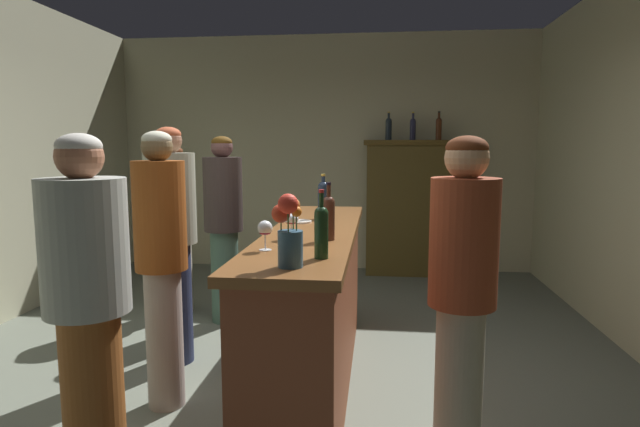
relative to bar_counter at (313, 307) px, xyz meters
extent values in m
plane|color=#62685B|center=(-0.29, -0.09, -0.53)|extent=(8.91, 8.91, 0.00)
cube|color=#BBB791|center=(-0.29, 3.40, 0.95)|extent=(5.34, 0.12, 2.95)
cube|color=brown|center=(0.00, 0.00, -0.03)|extent=(0.48, 2.44, 0.99)
cube|color=brown|center=(0.00, 0.00, 0.49)|extent=(0.54, 2.54, 0.05)
cube|color=#4D3F1A|center=(0.82, 3.11, 0.30)|extent=(1.10, 0.34, 1.64)
cube|color=#4C3A14|center=(0.82, 3.11, 1.09)|extent=(1.18, 0.40, 0.06)
cylinder|color=#4B291C|center=(0.14, -0.38, 0.62)|extent=(0.07, 0.07, 0.21)
sphere|color=#4B291C|center=(0.14, -0.38, 0.73)|extent=(0.07, 0.07, 0.07)
cylinder|color=#4B291C|center=(0.14, -0.38, 0.78)|extent=(0.02, 0.02, 0.10)
cylinder|color=black|center=(0.14, -0.38, 0.84)|extent=(0.03, 0.03, 0.02)
cylinder|color=#17341A|center=(0.15, -0.87, 0.62)|extent=(0.07, 0.07, 0.21)
sphere|color=#17341A|center=(0.15, -0.87, 0.73)|extent=(0.07, 0.07, 0.07)
cylinder|color=#17341A|center=(0.15, -0.87, 0.78)|extent=(0.02, 0.02, 0.10)
cylinder|color=#AC2628|center=(0.15, -0.87, 0.84)|extent=(0.02, 0.02, 0.02)
cylinder|color=#1C2A3F|center=(0.01, 0.49, 0.63)|extent=(0.08, 0.08, 0.23)
sphere|color=#1C2A3F|center=(0.01, 0.49, 0.75)|extent=(0.08, 0.08, 0.08)
cylinder|color=#1C2A3F|center=(0.01, 0.49, 0.79)|extent=(0.03, 0.03, 0.08)
cylinder|color=gold|center=(0.01, 0.49, 0.84)|extent=(0.03, 0.03, 0.02)
cylinder|color=white|center=(-0.08, -0.37, 0.52)|extent=(0.07, 0.07, 0.00)
cylinder|color=white|center=(-0.08, -0.37, 0.56)|extent=(0.01, 0.01, 0.08)
ellipsoid|color=white|center=(-0.08, -0.37, 0.63)|extent=(0.08, 0.08, 0.06)
ellipsoid|color=maroon|center=(-0.08, -0.37, 0.62)|extent=(0.07, 0.07, 0.03)
cylinder|color=white|center=(-0.16, -0.71, 0.52)|extent=(0.06, 0.06, 0.00)
cylinder|color=white|center=(-0.16, -0.71, 0.56)|extent=(0.01, 0.01, 0.07)
ellipsoid|color=white|center=(-0.16, -0.71, 0.63)|extent=(0.08, 0.08, 0.08)
ellipsoid|color=maroon|center=(-0.16, -0.71, 0.61)|extent=(0.06, 0.06, 0.03)
cylinder|color=#305670|center=(0.03, -1.06, 0.60)|extent=(0.11, 0.11, 0.16)
cylinder|color=#38602D|center=(0.06, -1.05, 0.69)|extent=(0.01, 0.01, 0.15)
sphere|color=orange|center=(0.06, -1.05, 0.76)|extent=(0.05, 0.05, 0.05)
cylinder|color=#38602D|center=(0.04, -1.01, 0.70)|extent=(0.01, 0.01, 0.17)
sphere|color=orange|center=(0.04, -1.01, 0.78)|extent=(0.06, 0.06, 0.06)
cylinder|color=#38602D|center=(-0.01, -1.05, 0.68)|extent=(0.01, 0.01, 0.14)
sphere|color=red|center=(-0.01, -1.05, 0.75)|extent=(0.08, 0.08, 0.08)
cylinder|color=#38602D|center=(0.03, -1.10, 0.71)|extent=(0.01, 0.01, 0.19)
sphere|color=red|center=(0.03, -1.10, 0.80)|extent=(0.09, 0.09, 0.09)
cylinder|color=white|center=(-0.13, 0.28, 0.52)|extent=(0.17, 0.17, 0.01)
cylinder|color=#1E2831|center=(0.52, 3.11, 1.23)|extent=(0.08, 0.08, 0.23)
sphere|color=#1E2831|center=(0.52, 3.11, 1.34)|extent=(0.08, 0.08, 0.08)
cylinder|color=#1E2831|center=(0.52, 3.11, 1.39)|extent=(0.03, 0.03, 0.10)
cylinder|color=gold|center=(0.52, 3.11, 1.45)|extent=(0.03, 0.03, 0.02)
cylinder|color=#23243F|center=(0.81, 3.11, 1.23)|extent=(0.07, 0.07, 0.22)
sphere|color=#23243F|center=(0.81, 3.11, 1.34)|extent=(0.07, 0.07, 0.07)
cylinder|color=#23243F|center=(0.81, 3.11, 1.39)|extent=(0.03, 0.03, 0.10)
cylinder|color=gold|center=(0.81, 3.11, 1.45)|extent=(0.03, 0.03, 0.02)
cylinder|color=#4E2713|center=(1.11, 3.11, 1.23)|extent=(0.07, 0.07, 0.23)
sphere|color=#4E2713|center=(1.11, 3.11, 1.35)|extent=(0.07, 0.07, 0.07)
cylinder|color=#4E2713|center=(1.11, 3.11, 1.39)|extent=(0.03, 0.03, 0.09)
cylinder|color=black|center=(1.11, 3.11, 1.45)|extent=(0.03, 0.03, 0.02)
cylinder|color=#222A47|center=(-1.05, 0.25, -0.08)|extent=(0.26, 0.26, 0.88)
cylinder|color=gray|center=(-1.05, 0.25, 0.68)|extent=(0.36, 0.36, 0.64)
sphere|color=#95624A|center=(-1.05, 0.25, 1.08)|extent=(0.19, 0.19, 0.19)
ellipsoid|color=#A1482A|center=(-1.05, 0.25, 1.13)|extent=(0.18, 0.18, 0.10)
cylinder|color=#415F4E|center=(-0.95, 1.16, -0.11)|extent=(0.25, 0.25, 0.83)
cylinder|color=#342926|center=(-0.95, 1.16, 0.63)|extent=(0.34, 0.34, 0.65)
sphere|color=brown|center=(-0.95, 1.16, 1.04)|extent=(0.19, 0.19, 0.19)
ellipsoid|color=#533610|center=(-0.95, 1.16, 1.08)|extent=(0.18, 0.18, 0.11)
cylinder|color=brown|center=(-0.89, -1.10, -0.12)|extent=(0.27, 0.27, 0.82)
cylinder|color=gray|center=(-0.89, -1.10, 0.60)|extent=(0.38, 0.38, 0.61)
sphere|color=#9C6043|center=(-0.89, -1.10, 1.00)|extent=(0.21, 0.21, 0.21)
ellipsoid|color=#B8B4A9|center=(-0.89, -1.10, 1.04)|extent=(0.20, 0.20, 0.11)
cylinder|color=#BAAE96|center=(-1.47, 1.35, -0.13)|extent=(0.27, 0.27, 0.80)
cylinder|color=tan|center=(-1.47, 1.35, 0.57)|extent=(0.38, 0.38, 0.60)
sphere|color=brown|center=(-1.47, 1.35, 0.95)|extent=(0.19, 0.19, 0.19)
ellipsoid|color=#5F2E17|center=(-1.47, 1.35, 1.00)|extent=(0.18, 0.18, 0.10)
cylinder|color=gray|center=(-0.86, -0.38, -0.10)|extent=(0.22, 0.22, 0.85)
cylinder|color=brown|center=(-0.86, -0.38, 0.64)|extent=(0.30, 0.30, 0.64)
sphere|color=brown|center=(-0.86, -0.38, 1.04)|extent=(0.18, 0.18, 0.18)
ellipsoid|color=#B7B69D|center=(-0.86, -0.38, 1.08)|extent=(0.17, 0.17, 0.10)
cylinder|color=#9C9682|center=(0.82, -0.75, -0.12)|extent=(0.24, 0.24, 0.80)
cylinder|color=brown|center=(0.82, -0.75, 0.59)|extent=(0.33, 0.33, 0.62)
sphere|color=tan|center=(0.82, -0.75, 0.99)|extent=(0.21, 0.21, 0.21)
ellipsoid|color=#5E2B14|center=(0.82, -0.75, 1.04)|extent=(0.20, 0.20, 0.11)
camera|label=1|loc=(0.41, -3.24, 1.04)|focal=29.01mm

